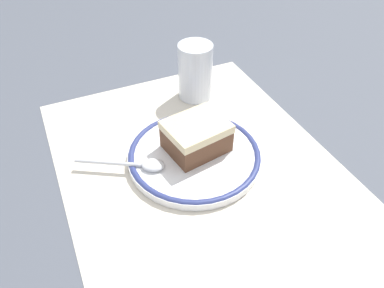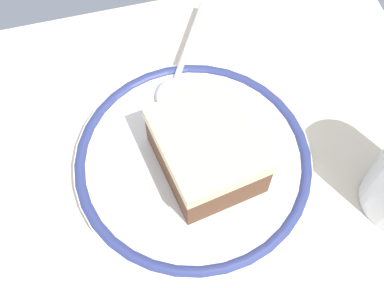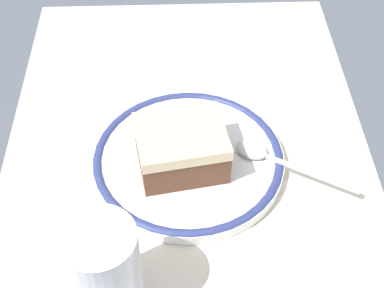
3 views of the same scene
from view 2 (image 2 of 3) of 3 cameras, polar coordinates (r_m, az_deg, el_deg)
name	(u,v)px [view 2 (image 2 of 3)]	position (r m, az deg, el deg)	size (l,w,h in m)	color
ground_plane	(156,175)	(0.44, -4.07, -3.53)	(2.40, 2.40, 0.00)	#4C515B
placemat	(156,175)	(0.44, -4.08, -3.49)	(0.55, 0.40, 0.00)	beige
plate	(192,158)	(0.43, 0.00, -1.57)	(0.20, 0.20, 0.01)	white
cake_slice	(207,151)	(0.40, 1.67, -0.76)	(0.09, 0.10, 0.05)	brown
spoon	(177,77)	(0.47, -1.77, 7.65)	(0.08, 0.13, 0.01)	silver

